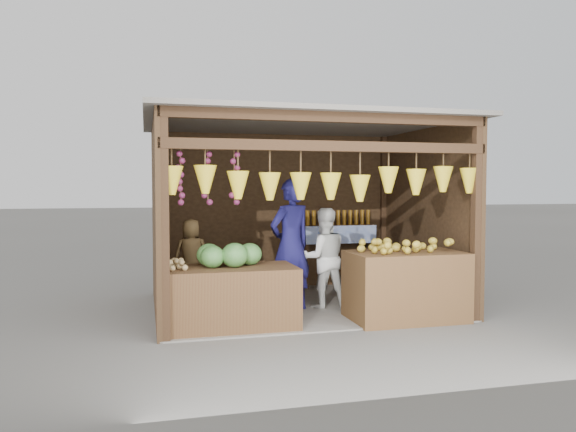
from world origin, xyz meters
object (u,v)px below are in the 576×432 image
at_px(counter_right, 406,286).
at_px(counter_left, 227,298).
at_px(man_standing, 291,245).
at_px(woman_standing, 324,258).
at_px(vendor_seated, 191,255).

bearing_deg(counter_right, counter_left, 176.55).
distance_m(counter_right, man_standing, 1.64).
xyz_separation_m(counter_left, counter_right, (2.30, -0.14, 0.07)).
xyz_separation_m(counter_left, woman_standing, (1.50, 0.83, 0.34)).
bearing_deg(counter_right, vendor_seated, 156.90).
distance_m(counter_right, woman_standing, 1.29).
bearing_deg(woman_standing, counter_left, 31.21).
distance_m(counter_right, vendor_seated, 2.90).
distance_m(man_standing, woman_standing, 0.57).
height_order(counter_left, vendor_seated, vendor_seated).
xyz_separation_m(man_standing, vendor_seated, (-1.33, 0.28, -0.13)).
relative_size(counter_left, counter_right, 1.15).
bearing_deg(vendor_seated, counter_right, 156.14).
relative_size(man_standing, vendor_seated, 1.86).
xyz_separation_m(woman_standing, vendor_seated, (-1.85, 0.16, 0.08)).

